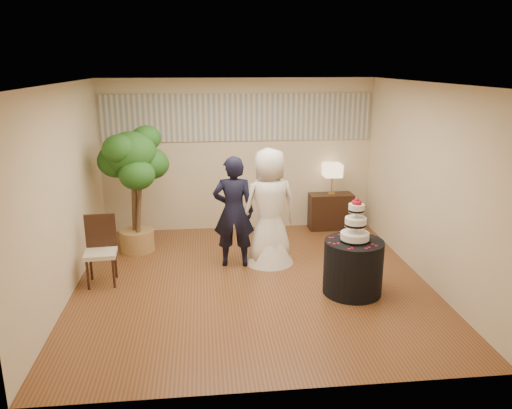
{
  "coord_description": "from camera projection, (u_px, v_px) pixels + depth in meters",
  "views": [
    {
      "loc": [
        -0.66,
        -6.6,
        3.06
      ],
      "look_at": [
        0.1,
        0.4,
        1.05
      ],
      "focal_mm": 35.0,
      "sensor_mm": 36.0,
      "label": 1
    }
  ],
  "objects": [
    {
      "name": "floor",
      "position": [
        252.0,
        282.0,
        7.22
      ],
      "size": [
        5.0,
        5.0,
        0.0
      ],
      "primitive_type": "cube",
      "color": "brown",
      "rests_on": "ground"
    },
    {
      "name": "mural_border",
      "position": [
        238.0,
        118.0,
        9.01
      ],
      "size": [
        4.9,
        0.02,
        0.85
      ],
      "primitive_type": "cube",
      "color": "#ABAB9D",
      "rests_on": "wall_back"
    },
    {
      "name": "wall_front",
      "position": [
        280.0,
        256.0,
        4.44
      ],
      "size": [
        5.0,
        0.06,
        2.8
      ],
      "primitive_type": "cube",
      "color": "beige",
      "rests_on": "ground"
    },
    {
      "name": "cake_table",
      "position": [
        353.0,
        267.0,
        6.79
      ],
      "size": [
        1.0,
        1.0,
        0.75
      ],
      "primitive_type": "cylinder",
      "rotation": [
        0.0,
        0.0,
        -0.3
      ],
      "color": "black",
      "rests_on": "floor"
    },
    {
      "name": "groom",
      "position": [
        234.0,
        212.0,
        7.6
      ],
      "size": [
        0.67,
        0.47,
        1.73
      ],
      "primitive_type": "imported",
      "rotation": [
        0.0,
        0.0,
        3.04
      ],
      "color": "black",
      "rests_on": "floor"
    },
    {
      "name": "bride",
      "position": [
        269.0,
        207.0,
        7.7
      ],
      "size": [
        1.04,
        0.95,
        1.83
      ],
      "primitive_type": "imported",
      "rotation": [
        0.0,
        0.0,
        3.36
      ],
      "color": "white",
      "rests_on": "floor"
    },
    {
      "name": "table_lamp",
      "position": [
        332.0,
        179.0,
        9.28
      ],
      "size": [
        0.32,
        0.32,
        0.58
      ],
      "primitive_type": null,
      "color": "beige",
      "rests_on": "console"
    },
    {
      "name": "side_chair",
      "position": [
        100.0,
        251.0,
        7.04
      ],
      "size": [
        0.48,
        0.5,
        0.98
      ],
      "primitive_type": null,
      "rotation": [
        0.0,
        0.0,
        0.08
      ],
      "color": "black",
      "rests_on": "floor"
    },
    {
      "name": "wall_back",
      "position": [
        238.0,
        156.0,
        9.22
      ],
      "size": [
        5.0,
        0.06,
        2.8
      ],
      "primitive_type": "cube",
      "color": "beige",
      "rests_on": "ground"
    },
    {
      "name": "wall_left",
      "position": [
        64.0,
        193.0,
        6.57
      ],
      "size": [
        0.06,
        5.0,
        2.8
      ],
      "primitive_type": "cube",
      "color": "beige",
      "rests_on": "ground"
    },
    {
      "name": "ceiling",
      "position": [
        252.0,
        83.0,
        6.45
      ],
      "size": [
        5.0,
        5.0,
        0.0
      ],
      "primitive_type": "cube",
      "color": "white",
      "rests_on": "wall_back"
    },
    {
      "name": "wedding_cake",
      "position": [
        356.0,
        220.0,
        6.6
      ],
      "size": [
        0.39,
        0.39,
        0.6
      ],
      "primitive_type": null,
      "color": "white",
      "rests_on": "cake_table"
    },
    {
      "name": "ficus_tree",
      "position": [
        134.0,
        190.0,
        8.13
      ],
      "size": [
        1.43,
        1.43,
        2.12
      ],
      "primitive_type": null,
      "rotation": [
        0.0,
        0.0,
        2.39
      ],
      "color": "#22561B",
      "rests_on": "floor"
    },
    {
      "name": "console",
      "position": [
        331.0,
        211.0,
        9.46
      ],
      "size": [
        0.82,
        0.36,
        0.68
      ],
      "primitive_type": "cube",
      "rotation": [
        0.0,
        0.0,
        -0.0
      ],
      "color": "black",
      "rests_on": "floor"
    },
    {
      "name": "wall_right",
      "position": [
        426.0,
        184.0,
        7.09
      ],
      "size": [
        0.06,
        5.0,
        2.8
      ],
      "primitive_type": "cube",
      "color": "beige",
      "rests_on": "ground"
    }
  ]
}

